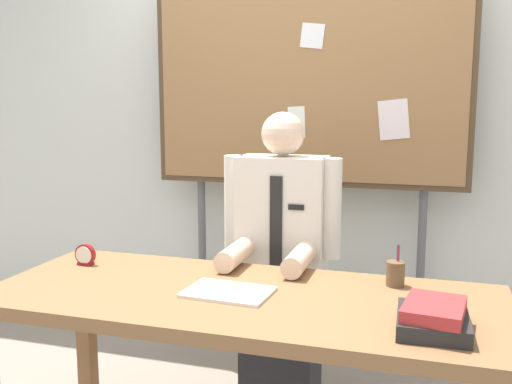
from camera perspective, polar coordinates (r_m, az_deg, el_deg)
name	(u,v)px	position (r m, az deg, el deg)	size (l,w,h in m)	color
back_wall	(313,120)	(3.27, 5.74, 7.14)	(6.40, 0.08, 2.70)	silver
desk	(242,315)	(2.16, -1.42, -12.19)	(1.90, 0.76, 0.76)	brown
person	(281,274)	(2.70, 2.55, -8.19)	(0.55, 0.56, 1.41)	#2D2D33
bulletin_board	(306,86)	(3.07, 5.05, 10.54)	(1.69, 0.09, 2.12)	#4C3823
book_stack	(433,317)	(1.87, 17.26, -11.86)	(0.22, 0.27, 0.09)	#262626
open_notebook	(228,292)	(2.13, -2.80, -9.94)	(0.31, 0.22, 0.01)	white
desk_clock	(85,256)	(2.58, -16.67, -6.10)	(0.09, 0.04, 0.09)	maroon
pen_holder	(395,273)	(2.26, 13.74, -7.90)	(0.07, 0.07, 0.16)	brown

